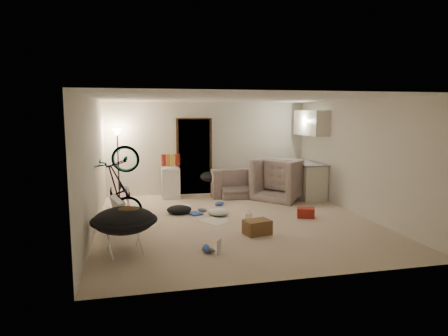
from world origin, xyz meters
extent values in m
cube|color=beige|center=(0.00, 0.00, -0.01)|extent=(5.50, 6.00, 0.02)
cube|color=white|center=(0.00, 0.00, 2.51)|extent=(5.50, 6.00, 0.02)
cube|color=silver|center=(0.00, 3.01, 1.25)|extent=(5.50, 0.02, 2.50)
cube|color=silver|center=(0.00, -3.01, 1.25)|extent=(5.50, 0.02, 2.50)
cube|color=silver|center=(-2.76, 0.00, 1.25)|extent=(0.02, 6.00, 2.50)
cube|color=silver|center=(2.76, 0.00, 1.25)|extent=(0.02, 6.00, 2.50)
cube|color=black|center=(-0.40, 2.97, 1.02)|extent=(0.85, 0.10, 2.04)
cube|color=#342112|center=(-0.40, 2.94, 1.02)|extent=(0.97, 0.04, 2.10)
cylinder|color=black|center=(-2.40, 2.65, 0.01)|extent=(0.28, 0.28, 0.03)
cylinder|color=black|center=(-2.40, 2.65, 0.85)|extent=(0.04, 0.04, 1.70)
cone|color=#FFE0A5|center=(-2.40, 2.65, 1.72)|extent=(0.24, 0.24, 0.18)
cube|color=beige|center=(2.43, 2.00, 0.44)|extent=(0.60, 1.50, 0.88)
cube|color=gray|center=(2.43, 2.00, 0.90)|extent=(0.64, 1.54, 0.04)
cube|color=beige|center=(2.56, 2.00, 1.95)|extent=(0.38, 1.40, 0.65)
imported|color=#3A4139|center=(0.91, 2.45, 0.28)|extent=(1.93, 0.76, 0.56)
imported|color=#3A4139|center=(1.80, 1.87, 0.39)|extent=(1.57, 1.59, 0.78)
imported|color=black|center=(-2.30, 0.36, 0.42)|extent=(1.70, 0.95, 0.93)
imported|color=maroon|center=(-0.78, -1.89, 0.01)|extent=(0.29, 0.27, 0.02)
cube|color=white|center=(-1.09, 2.55, 0.39)|extent=(0.48, 0.48, 0.79)
cube|color=maroon|center=(-1.26, 2.55, 1.00)|extent=(0.12, 0.10, 0.30)
cube|color=orange|center=(-1.14, 2.55, 1.00)|extent=(0.10, 0.08, 0.30)
cube|color=gold|center=(-1.02, 2.55, 1.00)|extent=(0.10, 0.07, 0.30)
cube|color=maroon|center=(-0.90, 2.55, 1.00)|extent=(0.11, 0.08, 0.30)
cylinder|color=silver|center=(-2.19, -1.45, 0.24)|extent=(0.69, 0.69, 0.49)
ellipsoid|color=black|center=(-2.19, -1.45, 0.54)|extent=(0.97, 0.97, 0.41)
torus|color=black|center=(-2.19, -1.45, 0.54)|extent=(1.05, 1.05, 0.08)
ellipsoid|color=#4A3319|center=(-2.14, -1.48, 0.65)|extent=(0.58, 0.53, 0.22)
ellipsoid|color=black|center=(-0.04, 2.45, 0.54)|extent=(0.63, 0.55, 0.28)
cube|color=silver|center=(-2.30, 0.00, 0.29)|extent=(0.44, 0.92, 0.60)
cube|color=brown|center=(0.17, -0.97, 0.13)|extent=(0.53, 0.43, 0.27)
cube|color=maroon|center=(1.54, -0.07, 0.10)|extent=(0.43, 0.38, 0.21)
cylinder|color=white|center=(0.28, 0.01, 0.08)|extent=(0.16, 0.16, 0.16)
cone|color=white|center=(0.28, 0.01, 0.20)|extent=(0.09, 0.09, 0.07)
cube|color=silver|center=(-0.44, 0.07, 0.00)|extent=(0.67, 0.71, 0.01)
cube|color=#3355B8|center=(-0.73, 0.72, 0.02)|extent=(0.35, 0.40, 0.03)
cube|color=silver|center=(-0.83, 1.49, 0.01)|extent=(0.23, 0.29, 0.03)
ellipsoid|color=#3355B8|center=(-0.04, 1.37, 0.05)|extent=(0.30, 0.24, 0.10)
ellipsoid|color=slate|center=(-0.53, 0.89, 0.04)|extent=(0.25, 0.23, 0.09)
ellipsoid|color=#3355B8|center=(-0.91, -1.67, 0.05)|extent=(0.15, 0.30, 0.11)
ellipsoid|color=slate|center=(-0.88, -1.73, 0.04)|extent=(0.25, 0.22, 0.09)
ellipsoid|color=black|center=(-1.06, 0.87, 0.09)|extent=(0.57, 0.50, 0.18)
ellipsoid|color=black|center=(0.72, 2.55, 0.07)|extent=(0.61, 0.59, 0.14)
ellipsoid|color=silver|center=(-0.25, 0.51, 0.07)|extent=(0.61, 0.60, 0.14)
camera|label=1|loc=(-2.00, -7.76, 2.23)|focal=32.00mm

